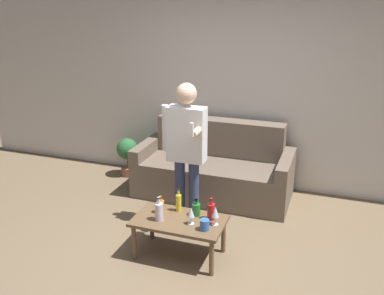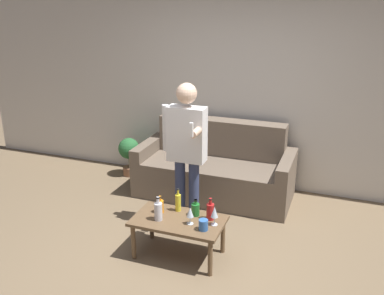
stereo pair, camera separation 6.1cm
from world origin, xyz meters
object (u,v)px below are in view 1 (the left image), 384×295
bottle_orange (211,211)px  person_standing_front (186,145)px  couch (214,170)px  coffee_table (179,224)px

bottle_orange → person_standing_front: person_standing_front is taller
couch → person_standing_front: person_standing_front is taller
coffee_table → bottle_orange: (0.28, 0.11, 0.14)m
coffee_table → couch: bearing=93.4°
couch → bottle_orange: size_ratio=8.76×
bottle_orange → person_standing_front: bearing=132.1°
coffee_table → person_standing_front: (-0.14, 0.57, 0.59)m
coffee_table → person_standing_front: size_ratio=0.55×
couch → coffee_table: 1.45m
couch → person_standing_front: bearing=-93.3°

